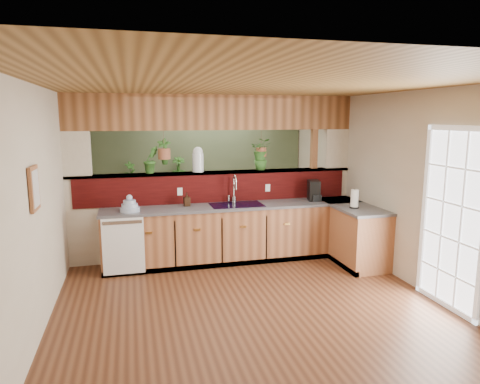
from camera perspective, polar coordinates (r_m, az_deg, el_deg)
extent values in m
cube|color=#502B18|center=(5.99, -0.52, -12.15)|extent=(4.60, 7.00, 0.01)
cube|color=brown|center=(5.56, -0.56, 13.54)|extent=(4.60, 7.00, 0.01)
cube|color=beige|center=(9.03, -5.87, 3.85)|extent=(4.60, 0.02, 2.60)
cube|color=beige|center=(2.49, 19.64, -13.09)|extent=(4.60, 0.02, 2.60)
cube|color=beige|center=(5.56, -24.24, -0.81)|extent=(0.02, 7.00, 2.60)
cube|color=beige|center=(6.56, 19.36, 1.04)|extent=(0.02, 7.00, 2.60)
cube|color=beige|center=(7.04, -3.17, -3.00)|extent=(4.60, 0.15, 1.35)
cube|color=#380707|center=(6.88, -3.06, 0.50)|extent=(4.40, 0.02, 0.45)
cube|color=brown|center=(6.92, -3.22, 2.61)|extent=(4.60, 0.21, 0.04)
cube|color=brown|center=(6.87, -3.30, 10.54)|extent=(4.60, 0.15, 0.55)
cube|color=beige|center=(6.80, -20.93, 4.64)|extent=(0.40, 0.15, 0.70)
cube|color=beige|center=(7.58, 12.60, 5.53)|extent=(0.40, 0.15, 0.70)
cube|color=brown|center=(7.45, 9.74, 2.46)|extent=(0.10, 0.10, 2.60)
cube|color=brown|center=(6.92, -3.22, 2.61)|extent=(4.60, 0.21, 0.04)
cube|color=brown|center=(6.87, -3.30, 10.54)|extent=(4.60, 0.15, 0.55)
cube|color=#546544|center=(9.02, -5.86, 3.83)|extent=(4.55, 0.02, 2.55)
cube|color=brown|center=(6.80, -0.45, -5.59)|extent=(4.10, 0.60, 0.86)
cube|color=#4C4C51|center=(6.70, -0.45, -1.88)|extent=(4.14, 0.64, 0.04)
cube|color=brown|center=(7.03, 14.48, -5.39)|extent=(0.60, 1.48, 0.86)
cube|color=#4C4C51|center=(6.93, 14.64, -1.80)|extent=(0.64, 1.52, 0.04)
cube|color=brown|center=(7.41, 12.85, -4.55)|extent=(0.60, 0.60, 0.86)
cube|color=#4C4C51|center=(7.31, 12.99, -1.13)|extent=(0.64, 0.64, 0.04)
cube|color=black|center=(6.67, 0.12, -9.42)|extent=(4.10, 0.06, 0.08)
cube|color=black|center=(7.02, 12.39, -8.65)|extent=(0.06, 1.48, 0.08)
cube|color=white|center=(6.31, -15.28, -7.00)|extent=(0.58, 0.02, 0.82)
cube|color=#B7B7B2|center=(6.21, -15.43, -3.94)|extent=(0.54, 0.01, 0.05)
cube|color=black|center=(6.69, -0.45, -1.83)|extent=(0.82, 0.50, 0.03)
cube|color=black|center=(6.67, -2.04, -2.63)|extent=(0.34, 0.40, 0.16)
cube|color=black|center=(6.76, 1.11, -2.46)|extent=(0.34, 0.40, 0.16)
cube|color=white|center=(5.57, 26.34, -3.56)|extent=(0.06, 1.02, 2.16)
cube|color=brown|center=(4.74, -25.76, 0.43)|extent=(0.03, 0.35, 0.45)
cube|color=silver|center=(4.73, -25.58, 0.44)|extent=(0.01, 0.27, 0.37)
cylinder|color=#B7B7B2|center=(6.87, -0.83, -0.99)|extent=(0.07, 0.07, 0.10)
cylinder|color=#B7B7B2|center=(6.84, -0.83, 0.44)|extent=(0.02, 0.02, 0.27)
torus|color=#B7B7B2|center=(6.76, -0.70, 1.47)|extent=(0.20, 0.03, 0.20)
cylinder|color=#B7B7B2|center=(6.68, -0.53, 0.80)|extent=(0.02, 0.02, 0.12)
cylinder|color=#B7B7B2|center=(6.85, -1.54, -0.86)|extent=(0.03, 0.03, 0.10)
cylinder|color=#9FAFCD|center=(6.41, -14.48, -2.27)|extent=(0.29, 0.29, 0.06)
cylinder|color=#9FAFCD|center=(6.39, -14.50, -1.76)|extent=(0.23, 0.23, 0.05)
cylinder|color=#9FAFCD|center=(6.38, -14.52, -1.29)|extent=(0.18, 0.18, 0.05)
sphere|color=#9FAFCD|center=(6.37, -14.55, -0.73)|extent=(0.09, 0.09, 0.09)
imported|color=#331F12|center=(6.63, -7.11, -0.99)|extent=(0.10, 0.11, 0.21)
cube|color=black|center=(7.13, 9.80, 0.22)|extent=(0.18, 0.29, 0.33)
cube|color=black|center=(7.06, 10.10, -0.79)|extent=(0.15, 0.11, 0.11)
cylinder|color=silver|center=(7.08, 10.00, -0.39)|extent=(0.09, 0.09, 0.09)
cylinder|color=black|center=(6.68, 14.98, -1.98)|extent=(0.14, 0.14, 0.02)
cylinder|color=#B7B7B2|center=(6.66, 15.03, -0.81)|extent=(0.02, 0.02, 0.30)
cylinder|color=white|center=(6.66, 15.03, -0.81)|extent=(0.12, 0.12, 0.26)
cylinder|color=silver|center=(6.85, -5.62, 3.93)|extent=(0.18, 0.18, 0.30)
sphere|color=silver|center=(6.84, -5.64, 5.34)|extent=(0.16, 0.16, 0.16)
imported|color=#2A5A1F|center=(6.77, -11.79, 4.23)|extent=(0.29, 0.26, 0.42)
imported|color=#2A5A1F|center=(7.08, 2.76, 4.55)|extent=(0.27, 0.27, 0.39)
cylinder|color=brown|center=(6.76, -10.13, 6.81)|extent=(0.01, 0.01, 0.30)
cylinder|color=brown|center=(6.78, -10.08, 5.03)|extent=(0.19, 0.19, 0.16)
imported|color=#2A5A1F|center=(6.76, -10.14, 7.10)|extent=(0.24, 0.19, 0.41)
cylinder|color=brown|center=(7.06, 2.84, 7.07)|extent=(0.01, 0.01, 0.30)
cylinder|color=brown|center=(7.07, 2.83, 5.36)|extent=(0.17, 0.17, 0.15)
imported|color=#2A5A1F|center=(7.06, 2.84, 7.16)|extent=(0.41, 0.38, 0.37)
cube|color=black|center=(8.83, -10.02, -1.64)|extent=(1.52, 0.75, 0.98)
imported|color=#2A5A1F|center=(8.70, -14.42, 2.65)|extent=(0.25, 0.22, 0.41)
imported|color=#2A5A1F|center=(8.75, -8.20, 3.11)|extent=(0.28, 0.28, 0.47)
imported|color=#2A5A1F|center=(8.19, 3.90, -3.34)|extent=(0.83, 0.77, 0.74)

